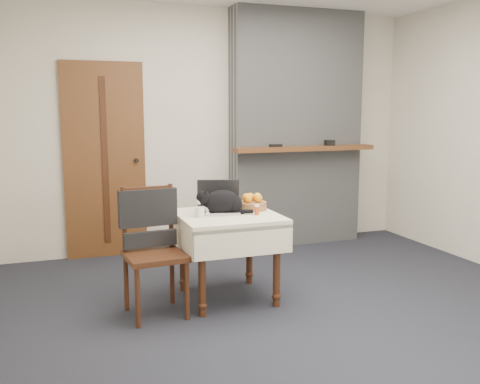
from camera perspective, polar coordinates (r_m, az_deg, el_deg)
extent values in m
plane|color=black|center=(4.30, 5.55, -12.00)|extent=(4.50, 4.50, 0.00)
cube|color=beige|center=(5.89, -2.62, 6.65)|extent=(4.50, 0.02, 2.60)
cube|color=brown|center=(5.65, -14.24, 3.24)|extent=(0.82, 0.05, 2.00)
cube|color=#3C2110|center=(5.62, -14.21, 3.21)|extent=(0.06, 0.01, 1.70)
cylinder|color=black|center=(5.65, -10.96, 3.34)|extent=(0.04, 0.06, 0.04)
cube|color=gray|center=(6.08, 5.99, 6.68)|extent=(1.50, 0.30, 2.60)
cube|color=brown|center=(5.88, 6.97, 4.63)|extent=(1.62, 0.18, 0.05)
cube|color=black|center=(5.73, 3.84, 4.97)|extent=(0.14, 0.04, 0.03)
cube|color=black|center=(6.02, 9.55, 5.20)|extent=(0.10, 0.07, 0.06)
cylinder|color=#3C2110|center=(3.99, -4.07, -8.80)|extent=(0.06, 0.06, 0.64)
sphere|color=#3C2110|center=(4.07, -4.03, -12.02)|extent=(0.07, 0.07, 0.07)
cylinder|color=#3C2110|center=(4.19, 3.94, -7.95)|extent=(0.06, 0.06, 0.64)
sphere|color=#3C2110|center=(4.26, 3.90, -11.04)|extent=(0.07, 0.07, 0.07)
cylinder|color=#3C2110|center=(4.55, -6.13, -6.60)|extent=(0.06, 0.06, 0.64)
sphere|color=#3C2110|center=(4.62, -6.08, -9.47)|extent=(0.07, 0.07, 0.07)
cylinder|color=#3C2110|center=(4.72, 1.00, -5.98)|extent=(0.06, 0.06, 0.64)
sphere|color=#3C2110|center=(4.79, 1.00, -8.75)|extent=(0.07, 0.07, 0.07)
cube|color=silver|center=(4.27, -1.33, -2.76)|extent=(0.78, 0.78, 0.06)
cube|color=silver|center=(3.94, 0.45, -5.40)|extent=(0.78, 0.01, 0.22)
cube|color=silver|center=(4.65, -2.83, -3.18)|extent=(0.78, 0.01, 0.22)
cube|color=silver|center=(4.19, -6.35, -4.58)|extent=(0.01, 0.78, 0.22)
cube|color=silver|center=(4.42, 3.42, -3.81)|extent=(0.01, 0.78, 0.22)
cube|color=#B7B7BC|center=(4.29, -2.31, -2.14)|extent=(0.40, 0.33, 0.02)
cube|color=black|center=(4.29, -2.31, -1.97)|extent=(0.32, 0.24, 0.00)
cube|color=black|center=(4.41, -2.35, -0.15)|extent=(0.35, 0.16, 0.24)
cube|color=#9AC1E2|center=(4.41, -2.35, -0.15)|extent=(0.32, 0.14, 0.21)
ellipsoid|color=black|center=(4.24, -1.98, -1.09)|extent=(0.31, 0.18, 0.19)
ellipsoid|color=black|center=(4.27, -0.82, -1.26)|extent=(0.16, 0.17, 0.16)
sphere|color=black|center=(4.19, -3.95, -0.60)|extent=(0.11, 0.11, 0.11)
ellipsoid|color=white|center=(4.18, -4.43, -1.00)|extent=(0.05, 0.06, 0.05)
ellipsoid|color=white|center=(4.21, -3.58, -1.69)|extent=(0.05, 0.06, 0.08)
cone|color=black|center=(4.15, -3.71, 0.09)|extent=(0.04, 0.04, 0.05)
cone|color=black|center=(4.21, -3.96, 0.21)|extent=(0.04, 0.04, 0.05)
cylinder|color=black|center=(4.25, 0.29, -2.08)|extent=(0.17, 0.09, 0.03)
sphere|color=white|center=(4.18, -3.49, -2.34)|extent=(0.04, 0.04, 0.04)
sphere|color=white|center=(4.25, -3.78, -2.15)|extent=(0.04, 0.04, 0.04)
cylinder|color=white|center=(4.15, -4.26, -2.13)|extent=(0.07, 0.07, 0.08)
cylinder|color=#A64114|center=(4.22, 1.81, -2.01)|extent=(0.03, 0.03, 0.07)
cylinder|color=white|center=(4.22, 1.81, -1.47)|extent=(0.04, 0.04, 0.02)
cylinder|color=olive|center=(4.43, 1.32, -1.48)|extent=(0.24, 0.24, 0.07)
sphere|color=orange|center=(4.38, 0.87, -0.73)|extent=(0.07, 0.07, 0.07)
sphere|color=orange|center=(4.40, 1.96, -0.68)|extent=(0.07, 0.07, 0.07)
sphere|color=orange|center=(4.46, 1.10, -0.54)|extent=(0.07, 0.07, 0.07)
sphere|color=yellow|center=(4.47, 1.87, -0.53)|extent=(0.07, 0.07, 0.07)
sphere|color=orange|center=(4.44, 0.68, -0.58)|extent=(0.07, 0.07, 0.07)
cube|color=black|center=(4.38, 0.54, -2.00)|extent=(0.15, 0.07, 0.01)
cube|color=#3C2110|center=(4.02, -9.04, -6.76)|extent=(0.46, 0.46, 0.04)
cylinder|color=#3C2110|center=(3.88, -10.87, -10.93)|extent=(0.04, 0.04, 0.45)
cylinder|color=#3C2110|center=(3.97, -5.68, -10.33)|extent=(0.04, 0.04, 0.45)
cylinder|color=#3C2110|center=(4.22, -12.05, -9.34)|extent=(0.04, 0.04, 0.45)
cylinder|color=#3C2110|center=(4.30, -7.25, -8.83)|extent=(0.04, 0.04, 0.45)
cylinder|color=#3C2110|center=(4.09, -12.27, -2.94)|extent=(0.04, 0.04, 0.51)
cylinder|color=#3C2110|center=(4.18, -7.38, -2.56)|extent=(0.04, 0.04, 0.51)
cube|color=#3C2110|center=(4.11, -9.84, -1.37)|extent=(0.36, 0.06, 0.28)
cube|color=black|center=(4.11, -9.79, -1.67)|extent=(0.45, 0.10, 0.28)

